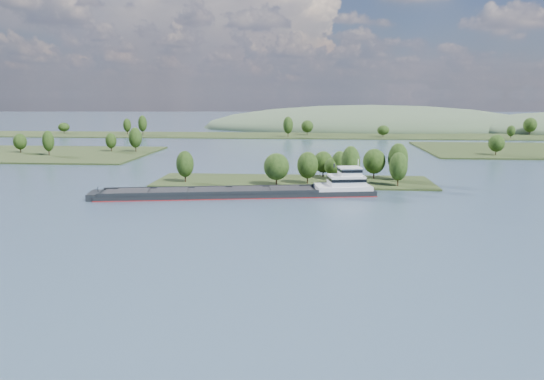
{
  "coord_description": "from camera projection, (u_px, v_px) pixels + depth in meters",
  "views": [
    {
      "loc": [
        7.39,
        -10.94,
        31.48
      ],
      "look_at": [
        -3.78,
        130.0,
        6.0
      ],
      "focal_mm": 35.0,
      "sensor_mm": 36.0,
      "label": 1
    }
  ],
  "objects": [
    {
      "name": "ground",
      "position": [
        284.0,
        220.0,
        134.62
      ],
      "size": [
        1800.0,
        1800.0,
        0.0
      ],
      "primitive_type": "plane",
      "color": "#364B5E",
      "rests_on": "ground"
    },
    {
      "name": "tree_island",
      "position": [
        315.0,
        171.0,
        191.3
      ],
      "size": [
        100.0,
        30.0,
        15.03
      ],
      "color": "#233015",
      "rests_on": "ground"
    },
    {
      "name": "back_shoreline",
      "position": [
        316.0,
        135.0,
        408.35
      ],
      "size": [
        900.0,
        60.0,
        16.29
      ],
      "color": "#233015",
      "rests_on": "ground"
    },
    {
      "name": "hill_west",
      "position": [
        370.0,
        128.0,
        502.76
      ],
      "size": [
        320.0,
        160.0,
        44.0
      ],
      "primitive_type": "ellipsoid",
      "color": "#3C5037",
      "rests_on": "ground"
    },
    {
      "name": "cargo_barge",
      "position": [
        255.0,
        191.0,
        167.06
      ],
      "size": [
        89.41,
        25.89,
        12.03
      ],
      "color": "black",
      "rests_on": "ground"
    }
  ]
}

